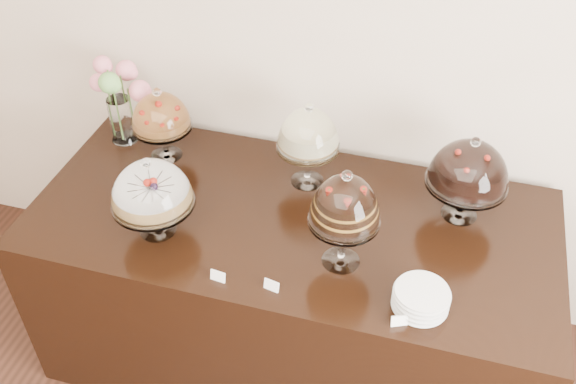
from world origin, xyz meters
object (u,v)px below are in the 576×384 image
(display_counter, at_px, (291,289))
(cake_stand_cheesecake, at_px, (308,133))
(cake_stand_choco_layer, at_px, (345,205))
(cake_stand_dark_choco, at_px, (470,168))
(cake_stand_fruit_tart, at_px, (160,115))
(cake_stand_sugar_sponge, at_px, (151,188))
(plate_stack, at_px, (421,299))
(flower_vase, at_px, (120,96))

(display_counter, relative_size, cake_stand_cheesecake, 5.41)
(cake_stand_choco_layer, relative_size, cake_stand_cheesecake, 1.09)
(cake_stand_choco_layer, bearing_deg, cake_stand_dark_choco, 43.44)
(cake_stand_fruit_tart, bearing_deg, cake_stand_sugar_sponge, -69.51)
(display_counter, relative_size, plate_stack, 11.03)
(cake_stand_choco_layer, relative_size, cake_stand_fruit_tart, 1.22)
(cake_stand_sugar_sponge, bearing_deg, cake_stand_dark_choco, 20.33)
(cake_stand_dark_choco, height_order, plate_stack, cake_stand_dark_choco)
(cake_stand_sugar_sponge, distance_m, flower_vase, 0.68)
(plate_stack, bearing_deg, flower_vase, 156.34)
(cake_stand_dark_choco, bearing_deg, cake_stand_fruit_tart, 178.17)
(display_counter, relative_size, cake_stand_fruit_tart, 6.06)
(plate_stack, bearing_deg, display_counter, 150.18)
(cake_stand_cheesecake, height_order, cake_stand_fruit_tart, cake_stand_cheesecake)
(cake_stand_cheesecake, relative_size, cake_stand_fruit_tart, 1.12)
(cake_stand_choco_layer, height_order, cake_stand_fruit_tart, cake_stand_choco_layer)
(display_counter, height_order, cake_stand_dark_choco, cake_stand_dark_choco)
(flower_vase, bearing_deg, display_counter, -19.45)
(cake_stand_sugar_sponge, bearing_deg, plate_stack, -5.64)
(cake_stand_sugar_sponge, relative_size, flower_vase, 0.86)
(cake_stand_sugar_sponge, xyz_separation_m, cake_stand_dark_choco, (1.18, 0.44, 0.02))
(cake_stand_sugar_sponge, bearing_deg, cake_stand_cheesecake, 43.28)
(flower_vase, relative_size, plate_stack, 2.15)
(display_counter, bearing_deg, cake_stand_cheesecake, 89.45)
(cake_stand_sugar_sponge, height_order, cake_stand_dark_choco, cake_stand_dark_choco)
(display_counter, relative_size, cake_stand_choco_layer, 4.95)
(cake_stand_fruit_tart, bearing_deg, cake_stand_cheesecake, -0.25)
(cake_stand_cheesecake, bearing_deg, flower_vase, 175.64)
(cake_stand_sugar_sponge, bearing_deg, cake_stand_choco_layer, 2.84)
(cake_stand_sugar_sponge, bearing_deg, display_counter, 23.93)
(flower_vase, bearing_deg, cake_stand_fruit_tart, -16.09)
(display_counter, xyz_separation_m, cake_stand_fruit_tart, (-0.68, 0.26, 0.68))
(flower_vase, bearing_deg, cake_stand_cheesecake, -4.36)
(cake_stand_dark_choco, xyz_separation_m, flower_vase, (-1.59, 0.11, -0.00))
(cake_stand_choco_layer, relative_size, flower_vase, 1.03)
(cake_stand_cheesecake, relative_size, cake_stand_dark_choco, 1.03)
(cake_stand_dark_choco, distance_m, plate_stack, 0.59)
(display_counter, height_order, plate_stack, plate_stack)
(cake_stand_cheesecake, relative_size, flower_vase, 0.95)
(cake_stand_dark_choco, bearing_deg, plate_stack, -100.22)
(display_counter, height_order, flower_vase, flower_vase)
(cake_stand_sugar_sponge, height_order, flower_vase, flower_vase)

